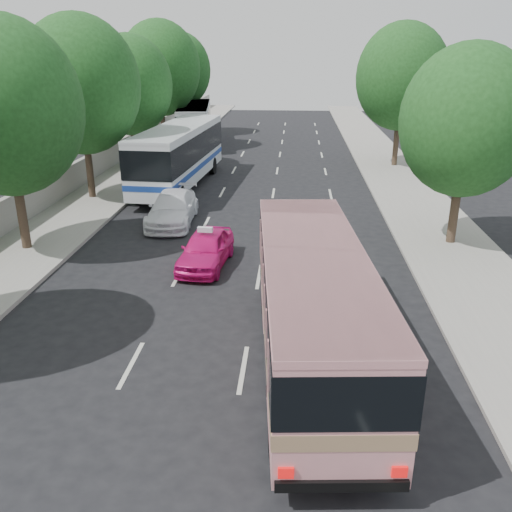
# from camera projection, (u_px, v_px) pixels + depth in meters

# --- Properties ---
(ground) EXTENTS (120.00, 120.00, 0.00)m
(ground) POSITION_uv_depth(u_px,v_px,m) (215.00, 330.00, 15.67)
(ground) COLOR black
(ground) RESTS_ON ground
(sidewalk_left) EXTENTS (4.00, 90.00, 0.15)m
(sidewalk_left) POSITION_uv_depth(u_px,v_px,m) (129.00, 174.00, 34.85)
(sidewalk_left) COLOR #9E998E
(sidewalk_left) RESTS_ON ground
(sidewalk_right) EXTENTS (4.00, 90.00, 0.12)m
(sidewalk_right) POSITION_uv_depth(u_px,v_px,m) (396.00, 178.00, 33.70)
(sidewalk_right) COLOR #9E998E
(sidewalk_right) RESTS_ON ground
(low_wall) EXTENTS (0.30, 90.00, 1.50)m
(low_wall) POSITION_uv_depth(u_px,v_px,m) (100.00, 161.00, 34.67)
(low_wall) COLOR #9E998E
(low_wall) RESTS_ON sidewalk_left
(tree_left_b) EXTENTS (5.70, 5.70, 8.88)m
(tree_left_b) POSITION_uv_depth(u_px,v_px,m) (5.00, 101.00, 19.69)
(tree_left_b) COLOR #38281E
(tree_left_b) RESTS_ON ground
(tree_left_c) EXTENTS (6.00, 6.00, 9.35)m
(tree_left_c) POSITION_uv_depth(u_px,v_px,m) (81.00, 80.00, 27.05)
(tree_left_c) COLOR #38281E
(tree_left_c) RESTS_ON ground
(tree_left_d) EXTENTS (5.52, 5.52, 8.60)m
(tree_left_d) POSITION_uv_depth(u_px,v_px,m) (130.00, 82.00, 34.67)
(tree_left_d) COLOR #38281E
(tree_left_d) RESTS_ON ground
(tree_left_e) EXTENTS (6.30, 6.30, 9.82)m
(tree_left_e) POSITION_uv_depth(u_px,v_px,m) (160.00, 65.00, 41.82)
(tree_left_e) COLOR #38281E
(tree_left_e) RESTS_ON ground
(tree_left_f) EXTENTS (5.88, 5.88, 9.16)m
(tree_left_f) POSITION_uv_depth(u_px,v_px,m) (179.00, 68.00, 49.44)
(tree_left_f) COLOR #38281E
(tree_left_f) RESTS_ON ground
(tree_right_near) EXTENTS (5.10, 5.10, 7.95)m
(tree_right_near) POSITION_uv_depth(u_px,v_px,m) (470.00, 116.00, 20.61)
(tree_right_near) COLOR #38281E
(tree_right_near) RESTS_ON ground
(tree_right_far) EXTENTS (6.00, 6.00, 9.35)m
(tree_right_far) POSITION_uv_depth(u_px,v_px,m) (404.00, 73.00, 35.16)
(tree_right_far) COLOR #38281E
(tree_right_far) RESTS_ON ground
(pink_bus) EXTENTS (3.27, 9.83, 3.08)m
(pink_bus) POSITION_uv_depth(u_px,v_px,m) (313.00, 296.00, 13.31)
(pink_bus) COLOR pink
(pink_bus) RESTS_ON ground
(pink_taxi) EXTENTS (1.92, 4.04, 1.33)m
(pink_taxi) POSITION_uv_depth(u_px,v_px,m) (206.00, 249.00, 20.06)
(pink_taxi) COLOR #E01376
(pink_taxi) RESTS_ON ground
(white_pickup) EXTENTS (2.18, 4.93, 1.41)m
(white_pickup) POSITION_uv_depth(u_px,v_px,m) (173.00, 208.00, 25.04)
(white_pickup) COLOR white
(white_pickup) RESTS_ON ground
(tour_coach_front) EXTENTS (3.35, 11.86, 3.51)m
(tour_coach_front) POSITION_uv_depth(u_px,v_px,m) (179.00, 151.00, 31.18)
(tour_coach_front) COLOR white
(tour_coach_front) RESTS_ON ground
(tour_coach_rear) EXTENTS (3.78, 11.18, 3.28)m
(tour_coach_rear) POSITION_uv_depth(u_px,v_px,m) (195.00, 121.00, 45.36)
(tour_coach_rear) COLOR silver
(tour_coach_rear) RESTS_ON ground
(taxi_roof_sign) EXTENTS (0.56, 0.23, 0.18)m
(taxi_roof_sign) POSITION_uv_depth(u_px,v_px,m) (205.00, 230.00, 19.79)
(taxi_roof_sign) COLOR silver
(taxi_roof_sign) RESTS_ON pink_taxi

